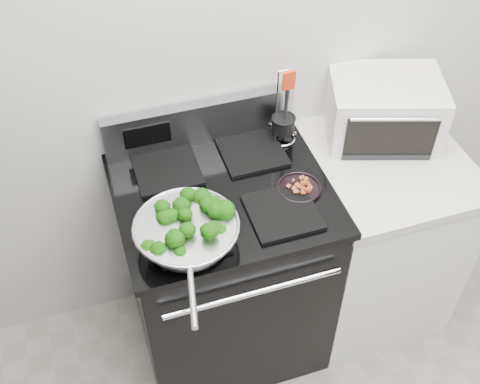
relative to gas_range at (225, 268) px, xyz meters
name	(u,v)px	position (x,y,z in m)	size (l,w,h in m)	color
back_wall	(272,35)	(0.30, 0.34, 0.86)	(4.00, 0.02, 2.70)	beige
gas_range	(225,268)	(0.00, 0.00, 0.00)	(0.79, 0.69, 1.13)	black
counter	(371,235)	(0.68, 0.00, -0.03)	(0.62, 0.68, 0.92)	white
skillet	(187,232)	(-0.18, -0.20, 0.52)	(0.36, 0.56, 0.08)	silver
broccoli_pile	(186,228)	(-0.18, -0.20, 0.54)	(0.28, 0.28, 0.10)	black
bacon_plate	(299,186)	(0.27, -0.08, 0.48)	(0.16, 0.16, 0.04)	black
utensil_holder	(283,127)	(0.31, 0.21, 0.52)	(0.11, 0.11, 0.33)	silver
toaster_oven	(384,109)	(0.72, 0.15, 0.56)	(0.51, 0.45, 0.25)	beige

